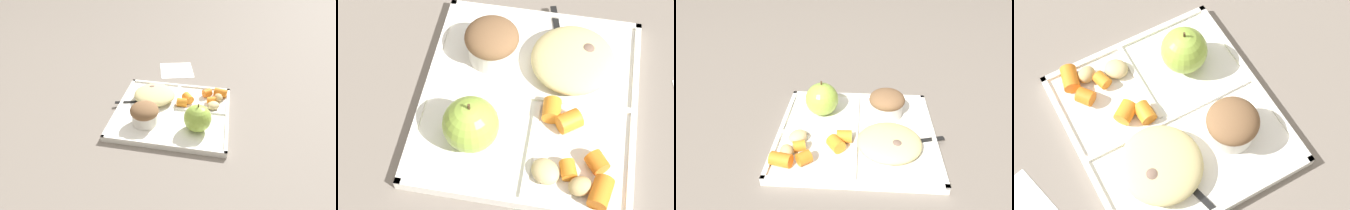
{
  "view_description": "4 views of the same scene",
  "coord_description": "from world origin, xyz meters",
  "views": [
    {
      "loc": [
        -0.11,
        0.65,
        0.5
      ],
      "look_at": [
        0.01,
        0.02,
        0.05
      ],
      "focal_mm": 31.07,
      "sensor_mm": 36.0,
      "label": 1
    },
    {
      "loc": [
        -0.41,
        -0.04,
        0.61
      ],
      "look_at": [
        -0.05,
        0.02,
        0.06
      ],
      "focal_mm": 57.06,
      "sensor_mm": 36.0,
      "label": 2
    },
    {
      "loc": [
        0.01,
        -0.5,
        0.4
      ],
      "look_at": [
        -0.03,
        0.04,
        0.05
      ],
      "focal_mm": 33.15,
      "sensor_mm": 36.0,
      "label": 3
    },
    {
      "loc": [
        0.32,
        -0.16,
        0.72
      ],
      "look_at": [
        0.0,
        0.01,
        0.05
      ],
      "focal_mm": 57.0,
      "sensor_mm": 36.0,
      "label": 4
    }
  ],
  "objects": [
    {
      "name": "carrot_slice_near_corner",
      "position": [
        -0.11,
        -0.06,
        0.02
      ],
      "size": [
        0.03,
        0.03,
        0.02
      ],
      "primitive_type": "cylinder",
      "rotation": [
        0.0,
        1.57,
        0.29
      ],
      "color": "orange",
      "rests_on": "lunch_tray"
    },
    {
      "name": "carrot_slice_center",
      "position": [
        -0.02,
        -0.03,
        0.02
      ],
      "size": [
        0.03,
        0.03,
        0.02
      ],
      "primitive_type": "cylinder",
      "rotation": [
        0.0,
        1.57,
        3.18
      ],
      "color": "orange",
      "rests_on": "lunch_tray"
    },
    {
      "name": "potato_chunk_corner",
      "position": [
        -0.13,
        -0.08,
        0.02
      ],
      "size": [
        0.03,
        0.04,
        0.02
      ],
      "primitive_type": "ellipsoid",
      "rotation": [
        0.0,
        0.0,
        3.54
      ],
      "color": "tan",
      "rests_on": "lunch_tray"
    },
    {
      "name": "green_apple",
      "position": [
        -0.08,
        0.06,
        0.05
      ],
      "size": [
        0.07,
        0.07,
        0.08
      ],
      "color": "#93B742",
      "rests_on": "lunch_tray"
    },
    {
      "name": "plastic_fork",
      "position": [
        0.09,
        -0.03,
        0.01
      ],
      "size": [
        0.15,
        0.05,
        0.0
      ],
      "color": "black",
      "rests_on": "lunch_tray"
    },
    {
      "name": "potato_chunk_small",
      "position": [
        -0.11,
        -0.04,
        0.02
      ],
      "size": [
        0.05,
        0.05,
        0.02
      ],
      "primitive_type": "ellipsoid",
      "rotation": [
        0.0,
        0.0,
        3.97
      ],
      "color": "tan",
      "rests_on": "lunch_tray"
    },
    {
      "name": "meatball_front",
      "position": [
        0.07,
        -0.07,
        0.03
      ],
      "size": [
        0.04,
        0.04,
        0.04
      ],
      "primitive_type": "sphere",
      "color": "#755B4C",
      "rests_on": "lunch_tray"
    },
    {
      "name": "lunch_tray",
      "position": [
        -0.0,
        -0.0,
        0.01
      ],
      "size": [
        0.32,
        0.29,
        0.02
      ],
      "color": "white",
      "rests_on": "ground"
    },
    {
      "name": "carrot_slice_tilted",
      "position": [
        -0.13,
        -0.11,
        0.02
      ],
      "size": [
        0.04,
        0.03,
        0.03
      ],
      "primitive_type": "cylinder",
      "rotation": [
        0.0,
        1.57,
        2.93
      ],
      "color": "orange",
      "rests_on": "lunch_tray"
    },
    {
      "name": "carrot_slice_small",
      "position": [
        -0.04,
        -0.06,
        0.02
      ],
      "size": [
        0.04,
        0.04,
        0.03
      ],
      "primitive_type": "cylinder",
      "rotation": [
        0.0,
        1.57,
        5.35
      ],
      "color": "orange",
      "rests_on": "lunch_tray"
    },
    {
      "name": "ground",
      "position": [
        0.0,
        0.0,
        0.0
      ],
      "size": [
        6.0,
        6.0,
        0.0
      ],
      "primitive_type": "plane",
      "color": "slate"
    },
    {
      "name": "egg_noodle_pile",
      "position": [
        0.06,
        -0.05,
        0.03
      ],
      "size": [
        0.12,
        0.12,
        0.03
      ],
      "primitive_type": "ellipsoid",
      "color": "#D6C684",
      "rests_on": "lunch_tray"
    },
    {
      "name": "carrot_slice_large",
      "position": [
        -0.09,
        -0.1,
        0.02
      ],
      "size": [
        0.03,
        0.03,
        0.02
      ],
      "primitive_type": "cylinder",
      "rotation": [
        0.0,
        1.57,
        3.79
      ],
      "color": "orange",
      "rests_on": "lunch_tray"
    },
    {
      "name": "bran_muffin",
      "position": [
        0.06,
        0.06,
        0.04
      ],
      "size": [
        0.08,
        0.08,
        0.06
      ],
      "color": "silver",
      "rests_on": "lunch_tray"
    },
    {
      "name": "meatball_back",
      "position": [
        0.05,
        -0.03,
        0.03
      ],
      "size": [
        0.03,
        0.03,
        0.03
      ],
      "primitive_type": "sphere",
      "color": "#755B4C",
      "rests_on": "lunch_tray"
    }
  ]
}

